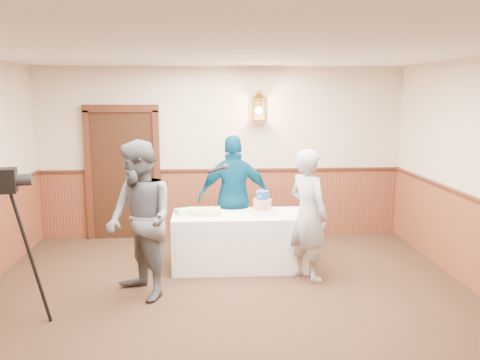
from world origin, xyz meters
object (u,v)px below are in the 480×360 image
(baker, at_px, (308,215))
(interviewer, at_px, (140,220))
(sheet_cake_yellow, at_px, (206,212))
(tiered_cake, at_px, (262,205))
(tv_camera_rig, at_px, (1,258))
(assistant_p, at_px, (234,197))
(display_table, at_px, (239,240))
(sheet_cake_green, at_px, (186,211))

(baker, bearing_deg, interviewer, 70.51)
(baker, bearing_deg, sheet_cake_yellow, 36.91)
(tiered_cake, xyz_separation_m, interviewer, (-1.52, -0.96, 0.05))
(tiered_cake, relative_size, tv_camera_rig, 0.23)
(interviewer, bearing_deg, assistant_p, 105.81)
(sheet_cake_yellow, bearing_deg, baker, -20.60)
(sheet_cake_yellow, height_order, assistant_p, assistant_p)
(tiered_cake, relative_size, interviewer, 0.20)
(display_table, xyz_separation_m, interviewer, (-1.20, -0.98, 0.55))
(sheet_cake_yellow, relative_size, baker, 0.23)
(sheet_cake_yellow, distance_m, tv_camera_rig, 2.64)
(display_table, bearing_deg, sheet_cake_yellow, -177.04)
(sheet_cake_green, height_order, assistant_p, assistant_p)
(baker, xyz_separation_m, assistant_p, (-0.89, 0.94, 0.05))
(display_table, relative_size, assistant_p, 1.01)
(tiered_cake, xyz_separation_m, sheet_cake_yellow, (-0.76, 0.00, -0.08))
(sheet_cake_yellow, distance_m, interviewer, 1.23)
(interviewer, distance_m, tv_camera_rig, 1.49)
(tiered_cake, bearing_deg, assistant_p, 127.43)
(interviewer, bearing_deg, tiered_cake, 87.39)
(sheet_cake_yellow, height_order, sheet_cake_green, sheet_cake_yellow)
(assistant_p, distance_m, tv_camera_rig, 3.25)
(sheet_cake_green, height_order, interviewer, interviewer)
(sheet_cake_yellow, bearing_deg, display_table, 2.96)
(tiered_cake, distance_m, assistant_p, 0.58)
(display_table, bearing_deg, interviewer, -140.74)
(display_table, distance_m, sheet_cake_yellow, 0.61)
(interviewer, bearing_deg, sheet_cake_yellow, 106.83)
(tiered_cake, bearing_deg, interviewer, -147.77)
(tiered_cake, height_order, sheet_cake_yellow, tiered_cake)
(tiered_cake, distance_m, sheet_cake_green, 1.04)
(tiered_cake, bearing_deg, tv_camera_rig, -149.60)
(display_table, bearing_deg, tiered_cake, -4.93)
(sheet_cake_green, height_order, baker, baker)
(tiered_cake, relative_size, baker, 0.22)
(display_table, relative_size, sheet_cake_green, 6.74)
(interviewer, distance_m, assistant_p, 1.83)
(sheet_cake_yellow, height_order, interviewer, interviewer)
(tv_camera_rig, bearing_deg, sheet_cake_green, 31.68)
(interviewer, bearing_deg, display_table, 94.42)
(display_table, distance_m, baker, 1.10)
(baker, bearing_deg, tiered_cake, 15.54)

